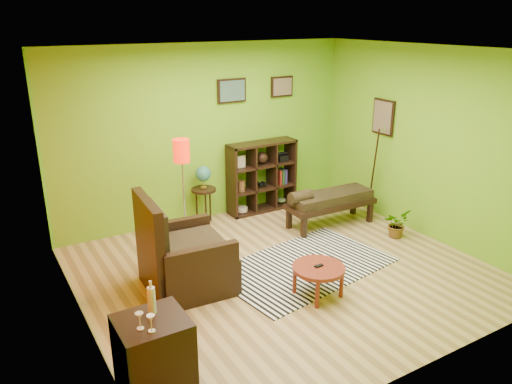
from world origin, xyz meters
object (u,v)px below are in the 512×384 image
armchair (182,260)px  side_cabinet (154,354)px  globe_table (203,180)px  potted_plant (396,226)px  cube_shelf (263,176)px  bench (329,200)px  coffee_table (319,271)px  floor_lamp (182,160)px

armchair → side_cabinet: bearing=-120.7°
globe_table → potted_plant: (2.26, -1.96, -0.56)m
globe_table → armchair: bearing=-122.8°
cube_shelf → bench: 1.26m
coffee_table → bench: bench is taller
bench → floor_lamp: bearing=167.1°
globe_table → cube_shelf: size_ratio=0.80×
side_cabinet → bench: 4.22m
armchair → side_cabinet: armchair is taller
armchair → cube_shelf: armchair is taller
floor_lamp → globe_table: bearing=45.4°
side_cabinet → globe_table: (2.00, 3.22, 0.37)m
globe_table → side_cabinet: bearing=-121.8°
floor_lamp → potted_plant: 3.35m
floor_lamp → coffee_table: bearing=-69.4°
armchair → bench: (2.74, 0.60, 0.06)m
coffee_table → floor_lamp: bearing=110.6°
floor_lamp → potted_plant: bearing=-25.7°
globe_table → cube_shelf: cube_shelf is taller
side_cabinet → floor_lamp: (1.42, 2.64, 0.92)m
side_cabinet → potted_plant: side_cabinet is taller
cube_shelf → potted_plant: 2.34m
coffee_table → bench: (1.43, 1.60, 0.10)m
cube_shelf → bench: cube_shelf is taller
side_cabinet → bench: bearing=30.3°
armchair → cube_shelf: bearing=38.1°
potted_plant → coffee_table: bearing=-160.1°
cube_shelf → potted_plant: bearing=-59.9°
floor_lamp → globe_table: floor_lamp is taller
floor_lamp → bench: 2.44m
bench → coffee_table: bearing=-131.7°
floor_lamp → armchair: bearing=-114.8°
armchair → floor_lamp: (0.51, 1.11, 0.91)m
globe_table → bench: globe_table is taller
coffee_table → bench: bearing=48.3°
coffee_table → cube_shelf: cube_shelf is taller
globe_table → potted_plant: size_ratio=2.27×
globe_table → potted_plant: globe_table is taller
coffee_table → armchair: armchair is taller
coffee_table → floor_lamp: (-0.80, 2.11, 0.95)m
globe_table → coffee_table: bearing=-85.4°
bench → potted_plant: bearing=-54.3°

